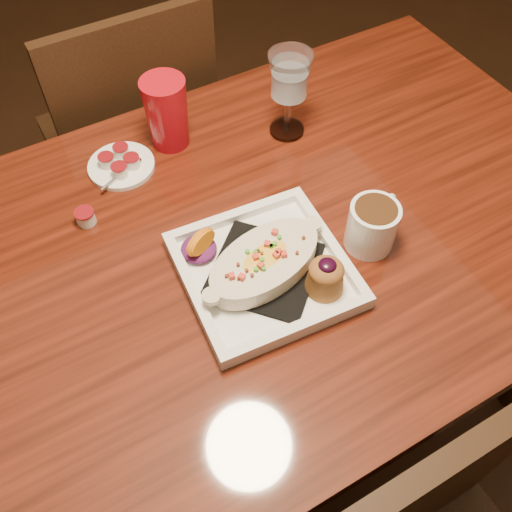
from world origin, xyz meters
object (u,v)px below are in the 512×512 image
goblet (290,80)px  red_tumbler (167,113)px  saucer (121,165)px  table (244,273)px  chair_far (135,140)px  coffee_mug (373,224)px  plate (269,267)px

goblet → red_tumbler: bearing=158.3°
red_tumbler → saucer: bearing=-168.8°
table → goblet: 0.39m
chair_far → coffee_mug: size_ratio=7.61×
table → red_tumbler: 0.36m
table → coffee_mug: bearing=-28.7°
table → coffee_mug: coffee_mug is taller
goblet → red_tumbler: 0.26m
chair_far → plate: size_ratio=3.08×
table → saucer: size_ratio=11.05×
table → saucer: (-0.12, 0.29, 0.11)m
coffee_mug → goblet: (0.03, 0.33, 0.08)m
goblet → chair_far: bearing=119.5°
plate → goblet: 0.40m
saucer → red_tumbler: (0.12, 0.02, 0.06)m
coffee_mug → red_tumbler: red_tumbler is taller
table → goblet: goblet is taller
plate → saucer: plate is taller
red_tumbler → plate: bearing=-89.1°
chair_far → red_tumbler: size_ratio=6.11×
chair_far → plate: (0.00, -0.72, 0.27)m
chair_far → plate: chair_far is taller
table → goblet: size_ratio=8.00×
red_tumbler → goblet: bearing=-21.7°
coffee_mug → goblet: size_ratio=0.65×
chair_far → saucer: size_ratio=6.85×
saucer → red_tumbler: red_tumbler is taller
goblet → saucer: 0.38m
coffee_mug → saucer: coffee_mug is taller
plate → red_tumbler: 0.41m
table → chair_far: size_ratio=1.61×
table → goblet: bearing=43.9°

